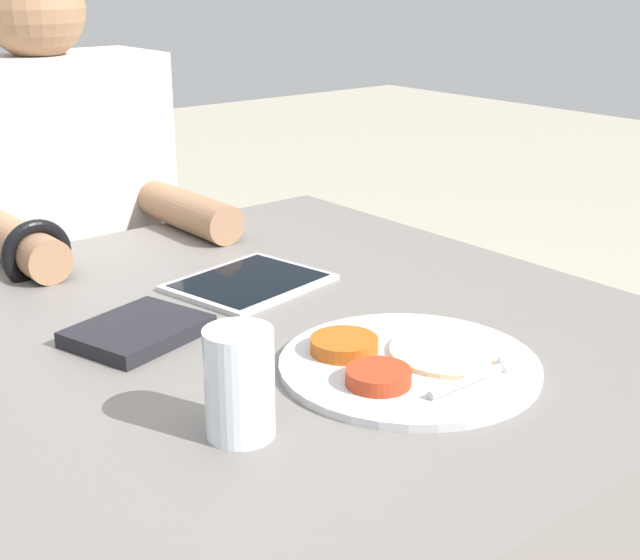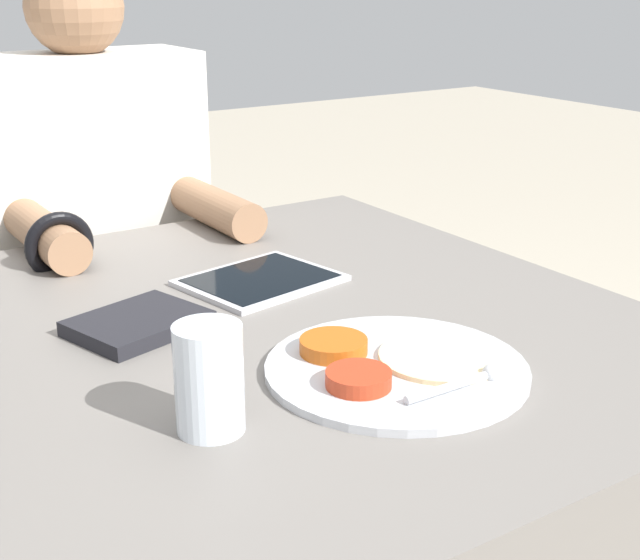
# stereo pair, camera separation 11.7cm
# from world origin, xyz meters

# --- Properties ---
(thali_tray) EXTENTS (0.31, 0.31, 0.03)m
(thali_tray) POSITION_xyz_m (0.09, -0.22, 0.74)
(thali_tray) COLOR #B7BABF
(thali_tray) RESTS_ON dining_table
(red_notebook) EXTENTS (0.19, 0.17, 0.02)m
(red_notebook) POSITION_xyz_m (-0.11, 0.07, 0.74)
(red_notebook) COLOR silver
(red_notebook) RESTS_ON dining_table
(tablet_device) EXTENTS (0.24, 0.21, 0.01)m
(tablet_device) POSITION_xyz_m (0.12, 0.14, 0.73)
(tablet_device) COLOR #B7B7BC
(tablet_device) RESTS_ON dining_table
(person_diner) EXTENTS (0.42, 0.46, 1.20)m
(person_diner) POSITION_xyz_m (0.05, 0.67, 0.56)
(person_diner) COLOR black
(person_diner) RESTS_ON ground_plane
(drinking_glass) EXTENTS (0.07, 0.07, 0.11)m
(drinking_glass) POSITION_xyz_m (-0.15, -0.22, 0.79)
(drinking_glass) COLOR silver
(drinking_glass) RESTS_ON dining_table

